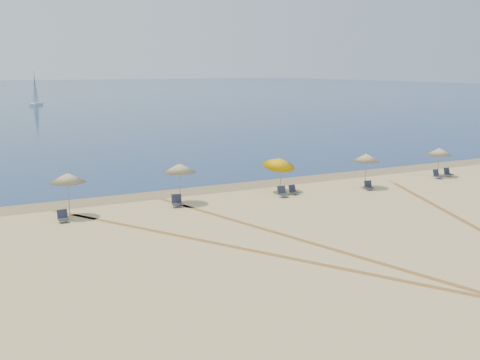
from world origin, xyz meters
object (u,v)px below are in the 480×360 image
object	(u,v)px
sailboat_1	(35,95)
chair_8	(448,173)
chair_2	(63,217)
chair_3	(177,201)
chair_5	(293,190)
umbrella_4	(366,157)
umbrella_2	(180,168)
chair_4	(283,192)
chair_7	(437,175)
chair_6	(369,186)
umbrella_5	(439,151)
umbrella_1	(68,178)
umbrella_3	(279,162)

from	to	relation	value
sailboat_1	chair_8	bearing A→B (deg)	-54.24
chair_2	chair_3	size ratio (longest dim) A/B	0.79
chair_5	umbrella_4	bearing A→B (deg)	-10.05
umbrella_2	sailboat_1	distance (m)	105.56
umbrella_4	sailboat_1	xyz separation A→B (m)	(-7.56, 106.90, 0.20)
chair_4	chair_7	distance (m)	14.01
chair_5	chair_4	bearing A→B (deg)	-168.78
chair_6	chair_8	world-z (taller)	chair_8
umbrella_5	umbrella_4	bearing A→B (deg)	-173.67
chair_5	sailboat_1	distance (m)	106.45
chair_3	chair_4	world-z (taller)	chair_3
umbrella_2	umbrella_4	xyz separation A→B (m)	(13.52, -1.51, -0.10)
umbrella_4	umbrella_5	size ratio (longest dim) A/B	1.09
umbrella_1	chair_6	distance (m)	20.33
umbrella_1	sailboat_1	size ratio (longest dim) A/B	0.34
sailboat_1	chair_2	bearing A→B (deg)	-70.09
chair_2	chair_4	bearing A→B (deg)	-0.61
umbrella_4	chair_8	distance (m)	8.94
umbrella_4	chair_4	distance (m)	7.04
umbrella_3	sailboat_1	bearing A→B (deg)	90.73
chair_3	chair_6	size ratio (longest dim) A/B	1.16
umbrella_4	sailboat_1	size ratio (longest dim) A/B	0.32
sailboat_1	chair_3	bearing A→B (deg)	-66.42
umbrella_1	umbrella_4	world-z (taller)	umbrella_1
umbrella_4	chair_4	xyz separation A→B (m)	(-6.78, 0.18, -1.87)
umbrella_5	chair_4	xyz separation A→B (m)	(-14.80, -0.71, -1.66)
chair_3	chair_5	distance (m)	8.28
chair_4	chair_8	size ratio (longest dim) A/B	1.08
chair_3	sailboat_1	distance (m)	106.29
umbrella_4	chair_3	bearing A→B (deg)	176.62
umbrella_3	chair_2	bearing A→B (deg)	-175.41
umbrella_4	chair_3	size ratio (longest dim) A/B	2.97
umbrella_4	chair_7	xyz separation A→B (m)	(7.23, 0.19, -1.88)
umbrella_5	chair_7	bearing A→B (deg)	-138.18
chair_3	sailboat_1	world-z (taller)	sailboat_1
chair_5	umbrella_5	bearing A→B (deg)	-3.52
umbrella_5	chair_6	size ratio (longest dim) A/B	3.14
umbrella_4	umbrella_3	bearing A→B (deg)	166.00
chair_2	chair_8	world-z (taller)	chair_2
chair_4	chair_8	bearing A→B (deg)	3.87
chair_8	sailboat_1	size ratio (longest dim) A/B	0.08
chair_5	chair_8	world-z (taller)	chair_8
umbrella_3	umbrella_5	distance (m)	14.26
sailboat_1	umbrella_3	bearing A→B (deg)	-62.21
umbrella_2	chair_5	xyz separation A→B (m)	(7.78, -1.02, -2.01)
umbrella_5	chair_3	distance (m)	22.09
chair_3	chair_2	bearing A→B (deg)	-161.92
umbrella_1	umbrella_2	size ratio (longest dim) A/B	1.00
umbrella_2	chair_7	bearing A→B (deg)	-3.64
umbrella_3	chair_6	size ratio (longest dim) A/B	3.62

